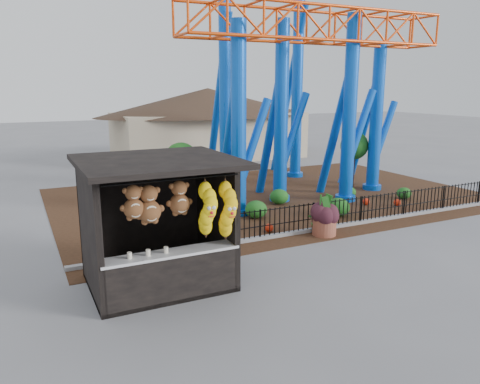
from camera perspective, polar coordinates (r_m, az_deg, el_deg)
name	(u,v)px	position (r m, az deg, el deg)	size (l,w,h in m)	color
ground	(289,279)	(11.97, 5.99, -10.53)	(120.00, 120.00, 0.00)	slate
mulch_bed	(270,197)	(20.47, 3.70, -0.56)	(18.00, 12.00, 0.02)	#331E11
curb	(342,225)	(16.45, 12.35, -3.99)	(18.00, 0.18, 0.12)	gray
prize_booth	(161,226)	(11.07, -9.62, -4.14)	(3.50, 3.40, 3.12)	black
picket_fence	(364,210)	(16.89, 14.83, -2.13)	(12.20, 0.06, 1.00)	black
roller_coaster	(293,44)	(20.76, 6.45, 17.46)	(11.00, 6.37, 10.82)	blue
terracotta_planter	(324,226)	(15.38, 10.24, -4.12)	(0.77, 0.77, 0.61)	brown
planter_foliage	(325,207)	(15.21, 10.33, -1.85)	(0.70, 0.70, 0.64)	#32141C
potted_plant	(320,221)	(15.43, 9.69, -3.49)	(0.81, 0.70, 0.90)	#285C1B
landscaping	(316,202)	(18.40, 9.21, -1.24)	(7.92, 3.62, 0.69)	#1B5318
pavilion	(208,112)	(31.65, -3.93, 9.75)	(15.00, 15.00, 4.80)	#BFAD8C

